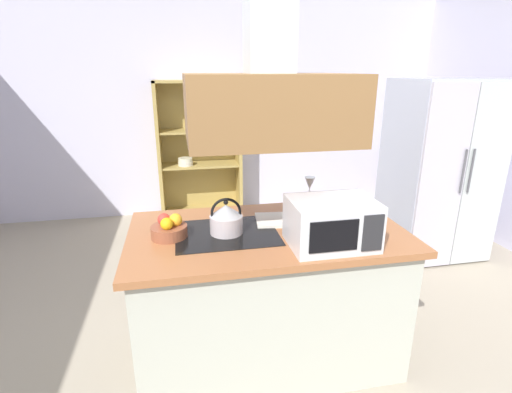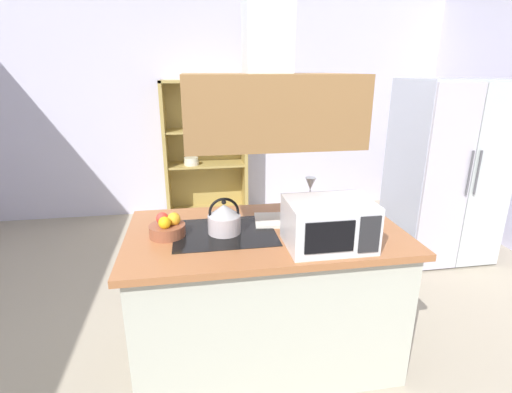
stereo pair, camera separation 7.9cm
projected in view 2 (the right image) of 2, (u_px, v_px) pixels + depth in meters
ground_plane at (257, 359)px, 2.55m from camera, size 7.80×7.80×0.00m
wall_back at (218, 108)px, 4.94m from camera, size 6.00×0.12×2.70m
kitchen_island at (265, 294)px, 2.48m from camera, size 1.66×0.94×0.90m
range_hood at (267, 86)px, 2.07m from camera, size 0.90×0.70×1.25m
refrigerator at (445, 171)px, 3.78m from camera, size 0.90×0.78×1.75m
dish_cabinet at (206, 158)px, 4.89m from camera, size 1.02×0.40×1.71m
kettle at (224, 218)px, 2.27m from camera, size 0.19×0.19×0.22m
cutting_board at (282, 220)px, 2.47m from camera, size 0.37×0.28×0.02m
microwave at (329, 224)px, 2.09m from camera, size 0.46×0.35×0.26m
wine_glass_on_counter at (310, 185)px, 2.71m from camera, size 0.08×0.08×0.21m
fruit_bowl at (167, 227)px, 2.24m from camera, size 0.21×0.21×0.14m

